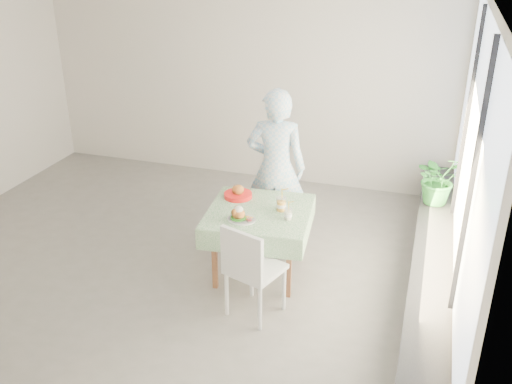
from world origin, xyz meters
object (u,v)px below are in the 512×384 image
(chair_near, at_px, (254,287))
(potted_plant, at_px, (439,178))
(chair_far, at_px, (273,217))
(diner, at_px, (276,168))
(cafe_table, at_px, (259,234))
(main_dish, at_px, (240,216))
(juice_cup_orange, at_px, (281,205))

(chair_near, relative_size, potted_plant, 1.62)
(chair_far, relative_size, diner, 0.43)
(chair_far, bearing_deg, cafe_table, -84.20)
(chair_far, relative_size, main_dish, 2.76)
(chair_near, height_order, diner, diner)
(juice_cup_orange, relative_size, potted_plant, 0.50)
(diner, bearing_deg, potted_plant, -170.28)
(chair_near, xyz_separation_m, juice_cup_orange, (0.04, 0.77, 0.51))
(chair_far, distance_m, main_dish, 1.22)
(main_dish, height_order, potted_plant, potted_plant)
(potted_plant, bearing_deg, juice_cup_orange, -141.05)
(chair_near, xyz_separation_m, diner, (-0.21, 1.44, 0.63))
(main_dish, bearing_deg, chair_far, 88.24)
(potted_plant, bearing_deg, chair_near, -127.98)
(main_dish, xyz_separation_m, potted_plant, (1.85, 1.56, 0.01))
(chair_far, relative_size, potted_plant, 1.34)
(main_dish, distance_m, potted_plant, 2.42)
(juice_cup_orange, bearing_deg, chair_far, 111.50)
(chair_near, bearing_deg, potted_plant, 52.02)
(chair_near, relative_size, juice_cup_orange, 3.23)
(diner, bearing_deg, juice_cup_orange, 102.43)
(cafe_table, distance_m, main_dish, 0.44)
(cafe_table, bearing_deg, chair_near, -75.97)
(chair_far, bearing_deg, main_dish, -91.76)
(main_dish, xyz_separation_m, juice_cup_orange, (0.33, 0.33, 0.02))
(potted_plant, bearing_deg, cafe_table, -143.31)
(chair_far, xyz_separation_m, potted_plant, (1.82, 0.47, 0.55))
(main_dish, height_order, juice_cup_orange, juice_cup_orange)
(main_dish, bearing_deg, potted_plant, 40.02)
(diner, height_order, juice_cup_orange, diner)
(chair_near, relative_size, diner, 0.52)
(cafe_table, distance_m, juice_cup_orange, 0.42)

